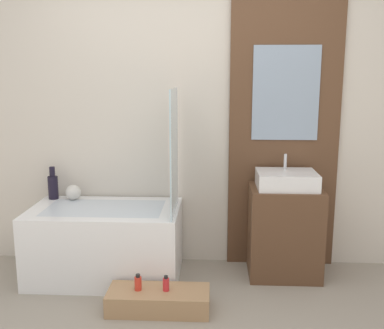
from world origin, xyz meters
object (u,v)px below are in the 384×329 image
bathtub (106,242)px  wooden_step_bench (159,300)px  bottle_soap_primary (138,283)px  vase_tall_dark (53,186)px  vase_round_light (73,192)px  sink (287,180)px  bottle_soap_secondary (166,284)px

bathtub → wooden_step_bench: size_ratio=1.68×
wooden_step_bench → bottle_soap_primary: bottle_soap_primary is taller
vase_tall_dark → vase_round_light: size_ratio=2.18×
sink → vase_tall_dark: bearing=175.7°
wooden_step_bench → vase_tall_dark: vase_tall_dark is taller
bathtub → vase_tall_dark: vase_tall_dark is taller
wooden_step_bench → sink: size_ratio=1.52×
bottle_soap_primary → bottle_soap_secondary: size_ratio=1.05×
bathtub → wooden_step_bench: 0.74m
bathtub → vase_tall_dark: size_ratio=4.28×
wooden_step_bench → bottle_soap_primary: 0.19m
wooden_step_bench → vase_round_light: 1.23m
wooden_step_bench → bottle_soap_secondary: (0.05, 0.00, 0.12)m
bottle_soap_secondary → bottle_soap_primary: bearing=180.0°
vase_round_light → bottle_soap_primary: size_ratio=1.09×
wooden_step_bench → bottle_soap_secondary: size_ratio=6.42×
vase_tall_dark → bottle_soap_secondary: bearing=-36.5°
wooden_step_bench → bottle_soap_primary: bearing=180.0°
vase_round_light → bottle_soap_primary: vase_round_light is taller
bottle_soap_primary → vase_tall_dark: bearing=137.7°
wooden_step_bench → vase_round_light: size_ratio=5.57×
wooden_step_bench → sink: (0.94, 0.62, 0.72)m
sink → vase_tall_dark: (-1.92, 0.14, -0.11)m
sink → vase_round_light: 1.75m
bottle_soap_primary → bottle_soap_secondary: bottle_soap_primary is taller
wooden_step_bench → vase_tall_dark: size_ratio=2.55×
vase_tall_dark → sink: bearing=-4.3°
wooden_step_bench → bottle_soap_secondary: bottle_soap_secondary is taller
bottle_soap_secondary → vase_tall_dark: bearing=143.5°
bathtub → wooden_step_bench: bathtub is taller
sink → vase_round_light: sink is taller
wooden_step_bench → bottle_soap_primary: (-0.14, 0.00, 0.12)m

